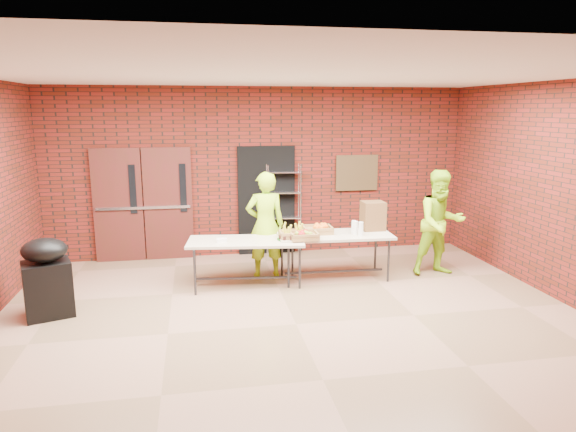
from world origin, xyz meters
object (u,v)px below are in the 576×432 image
Objects in this scene: table_left at (246,244)px; volunteer_man at (440,223)px; table_right at (335,238)px; coffee_dispenser at (373,216)px; covered_grill at (47,277)px; volunteer_woman at (265,225)px; wire_rack at (284,210)px.

volunteer_man is (3.30, -0.00, 0.21)m from table_left.
coffee_dispenser is at bearing 16.65° from table_right.
covered_grill is 0.61× the size of volunteer_woman.
wire_rack is at bearing 143.53° from volunteer_man.
wire_rack is 0.92× the size of table_right.
volunteer_woman is at bearing 165.35° from table_right.
coffee_dispenser is at bearing -7.69° from covered_grill.
covered_grill reaches higher than table_right.
volunteer_man reaches higher than table_right.
volunteer_man is at bearing 0.21° from table_right.
covered_grill is at bearing -140.38° from wire_rack.
volunteer_woman reaches higher than coffee_dispenser.
covered_grill is 3.38m from volunteer_woman.
volunteer_woman is (3.15, 1.16, 0.34)m from covered_grill.
volunteer_woman reaches higher than table_left.
volunteer_woman reaches higher than covered_grill.
wire_rack is 0.92× the size of table_left.
wire_rack reaches higher than table_left.
coffee_dispenser is (1.29, -1.42, 0.13)m from wire_rack.
wire_rack is at bearing 112.35° from table_right.
covered_grill is at bearing -174.51° from volunteer_man.
wire_rack is at bearing 14.28° from covered_grill.
volunteer_woman is (-1.82, 0.17, -0.12)m from coffee_dispenser.
volunteer_man is at bearing -28.69° from wire_rack.
table_right is (0.57, -1.60, -0.18)m from wire_rack.
volunteer_man is (1.82, -0.08, 0.19)m from table_right.
volunteer_woman is at bearing 55.45° from table_left.
wire_rack is 0.99× the size of volunteer_woman.
table_left is 2.23m from coffee_dispenser.
coffee_dispenser is 0.27× the size of volunteer_man.
table_right is 1.06× the size of volunteer_man.
volunteer_woman is (-1.11, 0.34, 0.19)m from table_right.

